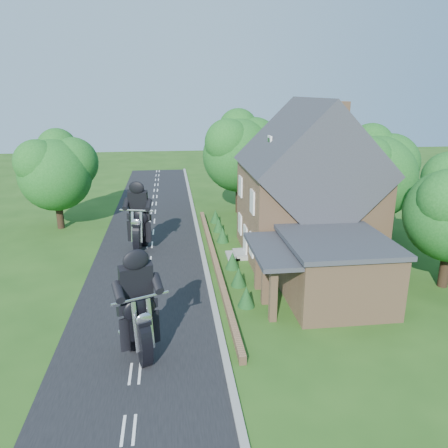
{
  "coord_description": "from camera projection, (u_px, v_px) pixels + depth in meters",
  "views": [
    {
      "loc": [
        1.65,
        -20.96,
        10.66
      ],
      "look_at": [
        4.82,
        4.42,
        2.8
      ],
      "focal_mm": 35.0,
      "sensor_mm": 36.0,
      "label": 1
    }
  ],
  "objects": [
    {
      "name": "motorcycle_lead",
      "position": [
        140.0,
        343.0,
        17.91
      ],
      "size": [
        0.96,
        1.6,
        1.46
      ],
      "primitive_type": null,
      "rotation": [
        0.0,
        0.0,
        3.53
      ],
      "color": "black",
      "rests_on": "ground"
    },
    {
      "name": "shrub_a",
      "position": [
        246.0,
        296.0,
        22.33
      ],
      "size": [
        0.9,
        0.9,
        1.1
      ],
      "primitive_type": "cone",
      "color": "#123A16",
      "rests_on": "ground"
    },
    {
      "name": "ground",
      "position": [
        143.0,
        303.0,
        22.82
      ],
      "size": [
        120.0,
        120.0,
        0.0
      ],
      "primitive_type": "plane",
      "color": "#224914",
      "rests_on": "ground"
    },
    {
      "name": "house",
      "position": [
        307.0,
        191.0,
        28.48
      ],
      "size": [
        9.54,
        8.64,
        10.24
      ],
      "color": "#956D4C",
      "rests_on": "ground"
    },
    {
      "name": "kerb",
      "position": [
        212.0,
        298.0,
        23.23
      ],
      "size": [
        0.3,
        80.0,
        0.12
      ],
      "primitive_type": "cube",
      "color": "gray",
      "rests_on": "ground"
    },
    {
      "name": "shrub_b",
      "position": [
        239.0,
        277.0,
        24.71
      ],
      "size": [
        0.9,
        0.9,
        1.1
      ],
      "primitive_type": "cone",
      "color": "#123A16",
      "rests_on": "ground"
    },
    {
      "name": "shrub_e",
      "position": [
        219.0,
        225.0,
        34.19
      ],
      "size": [
        0.9,
        0.9,
        1.1
      ],
      "primitive_type": "cone",
      "color": "#123A16",
      "rests_on": "ground"
    },
    {
      "name": "shrub_d",
      "position": [
        223.0,
        235.0,
        31.82
      ],
      "size": [
        0.9,
        0.9,
        1.1
      ],
      "primitive_type": "cone",
      "color": "#123A16",
      "rests_on": "ground"
    },
    {
      "name": "motorcycle_follow",
      "position": [
        140.0,
        240.0,
        30.23
      ],
      "size": [
        0.79,
        1.62,
        1.46
      ],
      "primitive_type": null,
      "rotation": [
        0.0,
        0.0,
        2.88
      ],
      "color": "black",
      "rests_on": "ground"
    },
    {
      "name": "tree_house_right",
      "position": [
        379.0,
        169.0,
        31.44
      ],
      "size": [
        6.51,
        6.0,
        8.4
      ],
      "color": "black",
      "rests_on": "ground"
    },
    {
      "name": "tree_behind_left",
      "position": [
        244.0,
        149.0,
        38.34
      ],
      "size": [
        6.94,
        6.4,
        9.16
      ],
      "color": "black",
      "rests_on": "ground"
    },
    {
      "name": "tree_far_road",
      "position": [
        60.0,
        168.0,
        33.97
      ],
      "size": [
        6.08,
        5.6,
        7.84
      ],
      "color": "black",
      "rests_on": "ground"
    },
    {
      "name": "garden_wall",
      "position": [
        215.0,
        260.0,
        28.01
      ],
      "size": [
        0.3,
        22.0,
        0.4
      ],
      "primitive_type": "cube",
      "color": "#956D4C",
      "rests_on": "ground"
    },
    {
      "name": "annex",
      "position": [
        332.0,
        269.0,
        22.71
      ],
      "size": [
        7.05,
        5.94,
        3.44
      ],
      "color": "#956D4C",
      "rests_on": "ground"
    },
    {
      "name": "tree_behind_house",
      "position": [
        314.0,
        143.0,
        37.98
      ],
      "size": [
        7.81,
        7.2,
        10.08
      ],
      "color": "black",
      "rests_on": "ground"
    },
    {
      "name": "shrub_c",
      "position": [
        232.0,
        260.0,
        27.08
      ],
      "size": [
        0.9,
        0.9,
        1.1
      ],
      "primitive_type": "cone",
      "color": "#123A16",
      "rests_on": "ground"
    },
    {
      "name": "shrub_f",
      "position": [
        215.0,
        216.0,
        36.56
      ],
      "size": [
        0.9,
        0.9,
        1.1
      ],
      "primitive_type": "cone",
      "color": "#123A16",
      "rests_on": "ground"
    },
    {
      "name": "road",
      "position": [
        143.0,
        303.0,
        22.81
      ],
      "size": [
        7.0,
        80.0,
        0.02
      ],
      "primitive_type": "cube",
      "color": "black",
      "rests_on": "ground"
    }
  ]
}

